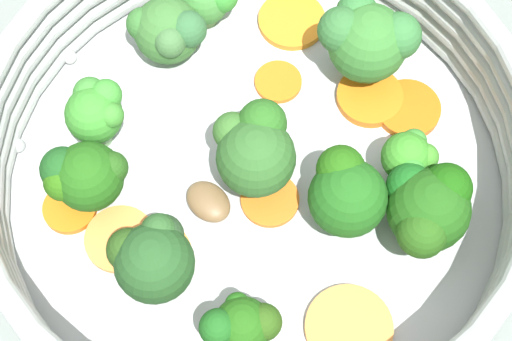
# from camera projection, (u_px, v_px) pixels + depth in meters

# --- Properties ---
(ground_plane) EXTENTS (4.00, 4.00, 0.00)m
(ground_plane) POSITION_uv_depth(u_px,v_px,m) (256.00, 190.00, 0.51)
(ground_plane) COLOR gray
(skillet) EXTENTS (0.30, 0.30, 0.01)m
(skillet) POSITION_uv_depth(u_px,v_px,m) (256.00, 186.00, 0.51)
(skillet) COLOR #B2B5B7
(skillet) RESTS_ON ground_plane
(skillet_rim_wall) EXTENTS (0.31, 0.31, 0.06)m
(skillet_rim_wall) POSITION_uv_depth(u_px,v_px,m) (256.00, 157.00, 0.47)
(skillet_rim_wall) COLOR #AEB3B1
(skillet_rim_wall) RESTS_ON skillet
(skillet_rivet_left) EXTENTS (0.01, 0.01, 0.01)m
(skillet_rivet_left) POSITION_uv_depth(u_px,v_px,m) (70.00, 57.00, 0.53)
(skillet_rivet_left) COLOR #B7B7B4
(skillet_rivet_left) RESTS_ON skillet
(skillet_rivet_right) EXTENTS (0.01, 0.01, 0.01)m
(skillet_rivet_right) POSITION_uv_depth(u_px,v_px,m) (17.00, 145.00, 0.51)
(skillet_rivet_right) COLOR #B2B7B6
(skillet_rivet_right) RESTS_ON skillet
(carrot_slice_0) EXTENTS (0.04, 0.04, 0.00)m
(carrot_slice_0) POSITION_uv_depth(u_px,v_px,m) (277.00, 82.00, 0.53)
(carrot_slice_0) COLOR orange
(carrot_slice_0) RESTS_ON skillet
(carrot_slice_2) EXTENTS (0.06, 0.06, 0.00)m
(carrot_slice_2) POSITION_uv_depth(u_px,v_px,m) (120.00, 239.00, 0.48)
(carrot_slice_2) COLOR #F98C40
(carrot_slice_2) RESTS_ON skillet
(carrot_slice_3) EXTENTS (0.05, 0.05, 0.01)m
(carrot_slice_3) POSITION_uv_depth(u_px,v_px,m) (370.00, 97.00, 0.52)
(carrot_slice_3) COLOR orange
(carrot_slice_3) RESTS_ON skillet
(carrot_slice_4) EXTENTS (0.06, 0.06, 0.01)m
(carrot_slice_4) POSITION_uv_depth(u_px,v_px,m) (349.00, 328.00, 0.46)
(carrot_slice_4) COLOR orange
(carrot_slice_4) RESTS_ON skillet
(carrot_slice_5) EXTENTS (0.05, 0.05, 0.00)m
(carrot_slice_5) POSITION_uv_depth(u_px,v_px,m) (154.00, 257.00, 0.48)
(carrot_slice_5) COLOR orange
(carrot_slice_5) RESTS_ON skillet
(carrot_slice_6) EXTENTS (0.03, 0.03, 0.00)m
(carrot_slice_6) POSITION_uv_depth(u_px,v_px,m) (70.00, 208.00, 0.49)
(carrot_slice_6) COLOR orange
(carrot_slice_6) RESTS_ON skillet
(carrot_slice_7) EXTENTS (0.06, 0.06, 0.00)m
(carrot_slice_7) POSITION_uv_depth(u_px,v_px,m) (289.00, 20.00, 0.55)
(carrot_slice_7) COLOR orange
(carrot_slice_7) RESTS_ON skillet
(carrot_slice_8) EXTENTS (0.04, 0.04, 0.00)m
(carrot_slice_8) POSITION_uv_depth(u_px,v_px,m) (270.00, 200.00, 0.49)
(carrot_slice_8) COLOR orange
(carrot_slice_8) RESTS_ON skillet
(carrot_slice_9) EXTENTS (0.04, 0.04, 0.01)m
(carrot_slice_9) POSITION_uv_depth(u_px,v_px,m) (408.00, 109.00, 0.52)
(carrot_slice_9) COLOR #D96012
(carrot_slice_9) RESTS_ON skillet
(broccoli_floret_0) EXTENTS (0.05, 0.05, 0.05)m
(broccoli_floret_0) POSITION_uv_depth(u_px,v_px,m) (153.00, 257.00, 0.45)
(broccoli_floret_0) COLOR #6A9845
(broccoli_floret_0) RESTS_ON skillet
(broccoli_floret_1) EXTENTS (0.05, 0.04, 0.05)m
(broccoli_floret_1) POSITION_uv_depth(u_px,v_px,m) (346.00, 191.00, 0.47)
(broccoli_floret_1) COLOR #7B9850
(broccoli_floret_1) RESTS_ON skillet
(broccoli_floret_2) EXTENTS (0.03, 0.04, 0.04)m
(broccoli_floret_2) POSITION_uv_depth(u_px,v_px,m) (242.00, 325.00, 0.44)
(broccoli_floret_2) COLOR #658854
(broccoli_floret_2) RESTS_ON skillet
(broccoli_floret_3) EXTENTS (0.04, 0.05, 0.04)m
(broccoli_floret_3) POSITION_uv_depth(u_px,v_px,m) (168.00, 31.00, 0.51)
(broccoli_floret_3) COLOR #6D8850
(broccoli_floret_3) RESTS_ON skillet
(broccoli_floret_4) EXTENTS (0.05, 0.05, 0.05)m
(broccoli_floret_4) POSITION_uv_depth(u_px,v_px,m) (253.00, 147.00, 0.47)
(broccoli_floret_4) COLOR #7EA559
(broccoli_floret_4) RESTS_ON skillet
(broccoli_floret_5) EXTENTS (0.04, 0.04, 0.05)m
(broccoli_floret_5) POSITION_uv_depth(u_px,v_px,m) (96.00, 111.00, 0.48)
(broccoli_floret_5) COLOR #7BA86E
(broccoli_floret_5) RESTS_ON skillet
(broccoli_floret_6) EXTENTS (0.05, 0.06, 0.06)m
(broccoli_floret_6) POSITION_uv_depth(u_px,v_px,m) (367.00, 38.00, 0.50)
(broccoli_floret_6) COLOR #84AB5D
(broccoli_floret_6) RESTS_ON skillet
(broccoli_floret_7) EXTENTS (0.06, 0.05, 0.05)m
(broccoli_floret_7) POSITION_uv_depth(u_px,v_px,m) (428.00, 207.00, 0.46)
(broccoli_floret_7) COLOR #6FA74D
(broccoli_floret_7) RESTS_ON skillet
(broccoli_floret_8) EXTENTS (0.03, 0.03, 0.04)m
(broccoli_floret_8) POSITION_uv_depth(u_px,v_px,m) (409.00, 158.00, 0.48)
(broccoli_floret_8) COLOR #6C9C5D
(broccoli_floret_8) RESTS_ON skillet
(broccoli_floret_9) EXTENTS (0.04, 0.05, 0.05)m
(broccoli_floret_9) POSITION_uv_depth(u_px,v_px,m) (83.00, 176.00, 0.47)
(broccoli_floret_9) COLOR #6C9452
(broccoli_floret_9) RESTS_ON skillet
(mushroom_piece_0) EXTENTS (0.03, 0.04, 0.01)m
(mushroom_piece_0) POSITION_uv_depth(u_px,v_px,m) (208.00, 202.00, 0.49)
(mushroom_piece_0) COLOR brown
(mushroom_piece_0) RESTS_ON skillet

